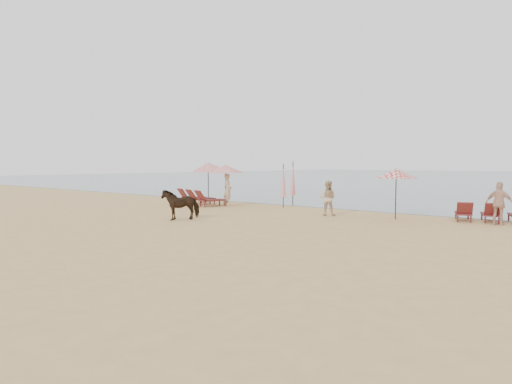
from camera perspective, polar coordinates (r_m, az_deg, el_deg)
ground at (r=15.72m, az=-11.41°, el=-4.94°), size 120.00×120.00×0.00m
sea at (r=90.85m, az=30.79°, el=1.73°), size 160.00×140.00×0.06m
lounger_cluster_left at (r=24.76m, az=-7.56°, el=-0.74°), size 3.19×2.40×0.62m
lounger_cluster_right at (r=19.63m, az=28.84°, el=-2.46°), size 2.90×2.19×0.56m
umbrella_open_left_a at (r=24.29m, az=-4.08°, el=3.10°), size 2.04×2.04×2.32m
umbrella_open_left_b at (r=27.00m, az=-6.40°, el=3.40°), size 2.00×2.03×2.54m
umbrella_open_right at (r=19.09m, az=18.20°, el=2.36°), size 1.78×1.78×2.17m
umbrella_closed_left at (r=23.08m, az=3.66°, el=1.51°), size 0.29×0.29×2.37m
umbrella_closed_right at (r=24.08m, az=4.94°, el=1.80°), size 0.31×0.31×2.51m
cow at (r=18.43m, az=-10.00°, el=-1.63°), size 1.27×1.68×1.29m
beachgoer_left at (r=23.96m, az=-3.79°, el=0.28°), size 0.79×0.72×1.81m
beachgoer_right_a at (r=19.79m, az=9.53°, el=-0.81°), size 0.92×0.81×1.60m
beachgoer_right_b at (r=18.97m, az=29.70°, el=-1.34°), size 1.02×0.52×1.67m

